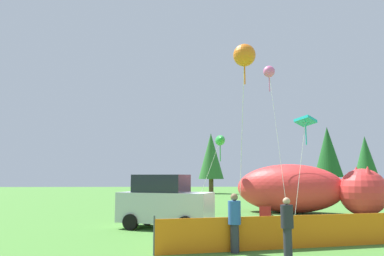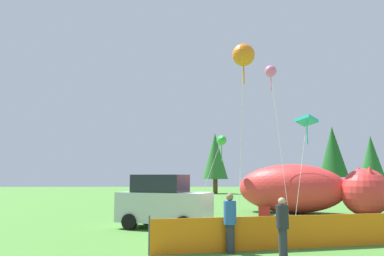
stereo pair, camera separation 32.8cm
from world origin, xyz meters
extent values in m
plane|color=#477F33|center=(0.00, 0.00, 0.00)|extent=(120.00, 120.00, 0.00)
cube|color=#B7BCC1|center=(-2.23, 0.70, 0.88)|extent=(4.16, 2.91, 1.22)
cube|color=#1E232D|center=(-2.41, 0.77, 1.86)|extent=(2.51, 2.17, 0.73)
cylinder|color=black|center=(-0.83, 1.03, 0.32)|extent=(0.68, 0.44, 0.64)
cylinder|color=black|center=(-1.41, -0.48, 0.32)|extent=(0.68, 0.44, 0.64)
cylinder|color=black|center=(-3.05, 1.88, 0.32)|extent=(0.68, 0.44, 0.64)
cylinder|color=black|center=(-3.63, 0.36, 0.32)|extent=(0.68, 0.44, 0.64)
cube|color=maroon|center=(2.04, 0.60, 0.43)|extent=(0.74, 0.74, 0.03)
cube|color=maroon|center=(1.89, 0.39, 0.67)|extent=(0.43, 0.31, 0.48)
cylinder|color=#A5A5AD|center=(1.98, 0.91, 0.22)|extent=(0.02, 0.02, 0.43)
cylinder|color=#A5A5AD|center=(2.35, 0.65, 0.22)|extent=(0.02, 0.02, 0.43)
cylinder|color=#A5A5AD|center=(1.72, 0.54, 0.22)|extent=(0.02, 0.02, 0.43)
cylinder|color=#A5A5AD|center=(2.09, 0.28, 0.22)|extent=(0.02, 0.02, 0.43)
ellipsoid|color=red|center=(4.89, 7.08, 1.43)|extent=(6.93, 5.49, 2.86)
ellipsoid|color=yellow|center=(4.89, 7.08, 0.79)|extent=(4.58, 3.79, 1.29)
sphere|color=red|center=(8.44, 5.20, 1.29)|extent=(2.58, 2.58, 2.58)
cone|color=red|center=(8.44, 5.84, 2.32)|extent=(0.72, 0.72, 0.77)
cone|color=red|center=(8.44, 4.55, 2.32)|extent=(0.72, 0.72, 0.77)
cube|color=orange|center=(1.89, -3.70, 0.49)|extent=(8.52, 1.79, 0.98)
cylinder|color=#4C4C51|center=(-2.36, -4.58, 0.54)|extent=(0.05, 0.05, 1.08)
cylinder|color=#2D2D38|center=(-0.08, -4.28, 0.40)|extent=(0.25, 0.25, 0.79)
cylinder|color=#2D59A5|center=(-0.08, -4.28, 1.12)|extent=(0.36, 0.36, 0.66)
sphere|color=#8C6647|center=(-0.08, -4.28, 1.56)|extent=(0.21, 0.21, 0.21)
cylinder|color=#2D2D38|center=(1.29, -4.84, 0.38)|extent=(0.24, 0.24, 0.75)
cylinder|color=#26262D|center=(1.29, -4.84, 1.07)|extent=(0.34, 0.34, 0.63)
sphere|color=tan|center=(1.29, -4.84, 1.48)|extent=(0.20, 0.20, 0.20)
cylinder|color=silver|center=(1.12, 1.27, 3.71)|extent=(0.13, 1.55, 7.42)
sphere|color=orange|center=(1.17, 0.51, 7.42)|extent=(0.98, 0.98, 0.98)
cylinder|color=orange|center=(1.17, 0.51, 6.72)|extent=(0.06, 0.06, 1.20)
cylinder|color=silver|center=(4.15, 6.53, 4.39)|extent=(0.22, 2.51, 8.79)
sphere|color=pink|center=(4.06, 7.77, 8.78)|extent=(0.73, 0.73, 0.73)
cylinder|color=pink|center=(4.06, 7.77, 8.08)|extent=(0.06, 0.06, 1.20)
cylinder|color=silver|center=(4.63, 4.05, 2.57)|extent=(1.22, 1.32, 5.15)
cube|color=#19B2B2|center=(5.22, 4.70, 5.14)|extent=(1.27, 1.25, 0.53)
cylinder|color=#19B2B2|center=(5.22, 4.70, 4.44)|extent=(0.06, 0.06, 1.20)
cylinder|color=silver|center=(0.05, 7.43, 2.18)|extent=(1.70, 0.81, 4.37)
ellipsoid|color=green|center=(0.89, 7.82, 4.36)|extent=(0.74, 2.06, 0.68)
cylinder|color=green|center=(0.89, 7.82, 3.66)|extent=(0.06, 0.06, 1.20)
cylinder|color=brown|center=(17.38, 31.83, 1.00)|extent=(0.64, 0.64, 2.01)
cone|color=#1E5623|center=(17.38, 31.83, 5.22)|extent=(3.54, 3.54, 6.43)
cylinder|color=brown|center=(24.58, 36.43, 0.92)|extent=(0.59, 0.59, 1.85)
cone|color=#236028|center=(24.58, 36.43, 4.81)|extent=(3.25, 3.25, 5.92)
cylinder|color=brown|center=(2.38, 31.49, 0.89)|extent=(0.57, 0.57, 1.79)
cone|color=#2D6B2D|center=(2.38, 31.49, 4.65)|extent=(3.15, 3.15, 5.72)
camera|label=1|loc=(-1.70, -15.23, 2.18)|focal=35.00mm
camera|label=2|loc=(-1.37, -15.24, 2.18)|focal=35.00mm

